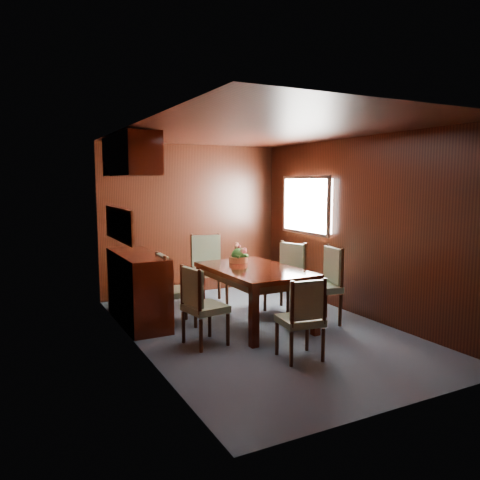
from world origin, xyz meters
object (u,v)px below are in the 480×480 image
dining_table (254,276)px  chair_right_near (325,281)px  flower_centerpiece (238,253)px  sideboard (138,288)px  chair_head (303,315)px  chair_left_near (200,302)px

dining_table → chair_right_near: chair_right_near is taller
dining_table → chair_right_near: (0.85, -0.35, -0.08)m
chair_right_near → flower_centerpiece: flower_centerpiece is taller
sideboard → chair_head: size_ratio=1.63×
sideboard → flower_centerpiece: flower_centerpiece is taller
sideboard → chair_right_near: bearing=-27.5°
chair_right_near → chair_head: bearing=145.2°
chair_right_near → dining_table: bearing=79.6°
sideboard → dining_table: (1.28, -0.76, 0.18)m
dining_table → chair_head: chair_head is taller
chair_left_near → sideboard: bearing=-171.6°
sideboard → dining_table: size_ratio=0.89×
sideboard → dining_table: sideboard is taller
chair_left_near → chair_head: size_ratio=1.04×
chair_left_near → chair_right_near: chair_right_near is taller
chair_left_near → flower_centerpiece: (0.92, 0.86, 0.36)m
chair_left_near → chair_head: bearing=31.0°
chair_left_near → flower_centerpiece: 1.31m
flower_centerpiece → chair_head: bearing=-95.4°
dining_table → chair_left_near: (-0.91, -0.41, -0.13)m
dining_table → chair_head: (-0.16, -1.29, -0.15)m
chair_right_near → sideboard: bearing=74.3°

